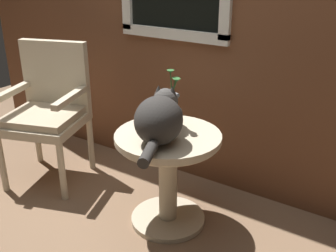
% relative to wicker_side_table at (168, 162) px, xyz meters
% --- Properties ---
extents(ground_plane, '(6.00, 6.00, 0.00)m').
position_rel_wicker_side_table_xyz_m(ground_plane, '(-0.23, -0.08, -0.41)').
color(ground_plane, '#7F6047').
extents(wicker_side_table, '(0.61, 0.61, 0.58)m').
position_rel_wicker_side_table_xyz_m(wicker_side_table, '(0.00, 0.00, 0.00)').
color(wicker_side_table, beige).
rests_on(wicker_side_table, ground_plane).
extents(wicker_chair, '(0.63, 0.63, 0.97)m').
position_rel_wicker_side_table_xyz_m(wicker_chair, '(-1.02, 0.02, 0.13)').
color(wicker_chair, beige).
rests_on(wicker_chair, ground_plane).
extents(cat, '(0.35, 0.57, 0.26)m').
position_rel_wicker_side_table_xyz_m(cat, '(0.01, -0.10, 0.31)').
color(cat, '#33302D').
rests_on(cat, wicker_side_table).
extents(pewter_vase_with_ivy, '(0.13, 0.13, 0.33)m').
position_rel_wicker_side_table_xyz_m(pewter_vase_with_ivy, '(-0.04, 0.11, 0.27)').
color(pewter_vase_with_ivy, gray).
rests_on(pewter_vase_with_ivy, wicker_side_table).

